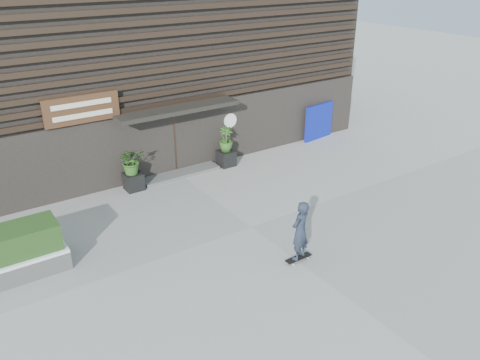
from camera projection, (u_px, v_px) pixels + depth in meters
ground at (251, 227)px, 14.50m from camera, size 80.00×80.00×0.00m
entrance_step at (180, 173)px, 17.93m from camera, size 3.00×0.80×0.12m
planter_pot_left at (134, 181)px, 16.72m from camera, size 0.60×0.60×0.60m
bamboo_left at (131, 161)px, 16.39m from camera, size 0.86×0.75×0.96m
planter_pot_right at (226, 158)px, 18.64m from camera, size 0.60×0.60×0.60m
bamboo_right at (226, 139)px, 18.31m from camera, size 0.54×0.54×0.96m
blue_tarp at (319, 122)px, 21.20m from camera, size 1.67×0.35×1.57m
building at (116, 45)px, 20.31m from camera, size 18.00×11.00×8.00m
skateboarder at (300, 231)px, 12.52m from camera, size 0.78×0.57×1.76m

